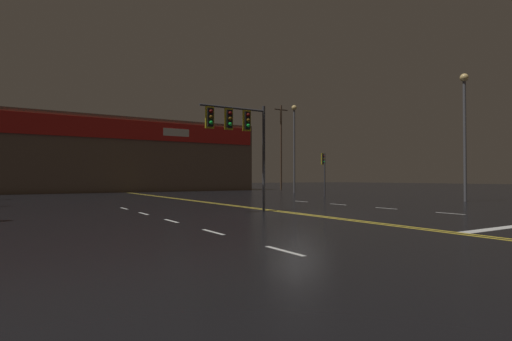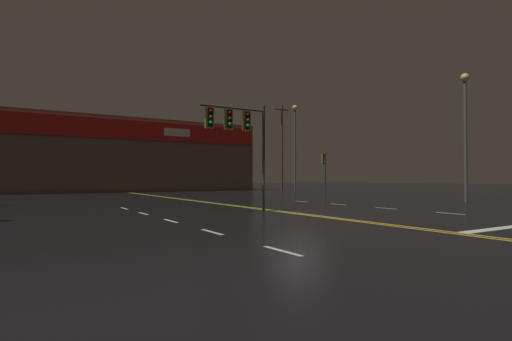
{
  "view_description": "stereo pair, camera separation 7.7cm",
  "coord_description": "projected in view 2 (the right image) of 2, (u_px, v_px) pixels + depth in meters",
  "views": [
    {
      "loc": [
        -11.06,
        -14.33,
        1.6
      ],
      "look_at": [
        0.0,
        3.55,
        2.0
      ],
      "focal_mm": 28.0,
      "sensor_mm": 36.0,
      "label": 1
    },
    {
      "loc": [
        -11.0,
        -14.37,
        1.6
      ],
      "look_at": [
        0.0,
        3.55,
        2.0
      ],
      "focal_mm": 28.0,
      "sensor_mm": 36.0,
      "label": 2
    }
  ],
  "objects": [
    {
      "name": "streetlight_far_left",
      "position": [
        465.0,
        119.0,
        27.2
      ],
      "size": [
        0.56,
        0.56,
        8.77
      ],
      "color": "#59595E",
      "rests_on": "ground"
    },
    {
      "name": "traffic_signal_median",
      "position": [
        237.0,
        127.0,
        18.75
      ],
      "size": [
        3.47,
        0.36,
        5.13
      ],
      "color": "#38383D",
      "rests_on": "ground"
    },
    {
      "name": "ground_plane",
      "position": [
        297.0,
        214.0,
        17.97
      ],
      "size": [
        200.0,
        200.0,
        0.0
      ],
      "primitive_type": "plane",
      "color": "black"
    },
    {
      "name": "building_backdrop",
      "position": [
        117.0,
        156.0,
        48.64
      ],
      "size": [
        32.56,
        10.23,
        8.5
      ],
      "color": "brown",
      "rests_on": "ground"
    },
    {
      "name": "traffic_signal_corner_northeast",
      "position": [
        324.0,
        165.0,
        34.88
      ],
      "size": [
        0.42,
        0.36,
        3.77
      ],
      "color": "#38383D",
      "rests_on": "ground"
    },
    {
      "name": "utility_pole_row",
      "position": [
        125.0,
        137.0,
        43.6
      ],
      "size": [
        43.33,
        0.26,
        12.01
      ],
      "color": "#4C3828",
      "rests_on": "ground"
    },
    {
      "name": "streetlight_near_right",
      "position": [
        295.0,
        137.0,
        42.54
      ],
      "size": [
        0.56,
        0.56,
        9.4
      ],
      "color": "#59595E",
      "rests_on": "ground"
    },
    {
      "name": "road_markings",
      "position": [
        345.0,
        215.0,
        17.22
      ],
      "size": [
        17.56,
        60.0,
        0.01
      ],
      "color": "gold",
      "rests_on": "ground"
    }
  ]
}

